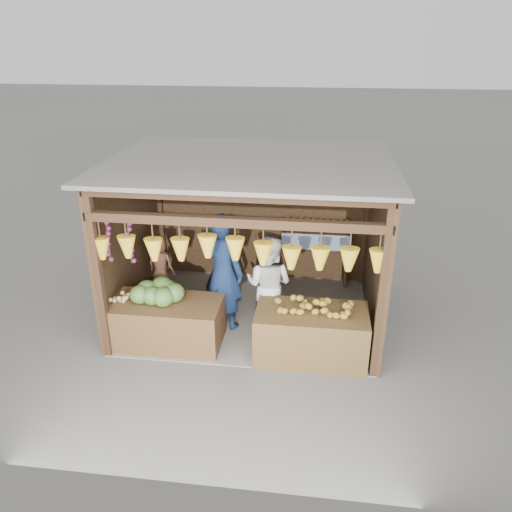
{
  "coord_description": "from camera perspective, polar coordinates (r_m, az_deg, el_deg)",
  "views": [
    {
      "loc": [
        1.03,
        -7.33,
        4.39
      ],
      "look_at": [
        0.11,
        -0.1,
        1.14
      ],
      "focal_mm": 35.0,
      "sensor_mm": 36.0,
      "label": 1
    }
  ],
  "objects": [
    {
      "name": "woman_standing",
      "position": [
        7.82,
        1.47,
        -3.25
      ],
      "size": [
        0.92,
        0.8,
        1.61
      ],
      "primitive_type": "imported",
      "rotation": [
        0.0,
        0.0,
        2.85
      ],
      "color": "white",
      "rests_on": "ground"
    },
    {
      "name": "tanfruit_pile",
      "position": [
        7.76,
        -15.27,
        -4.62
      ],
      "size": [
        0.34,
        0.4,
        0.13
      ],
      "primitive_type": null,
      "color": "tan",
      "rests_on": "counter_left"
    },
    {
      "name": "mango_pile",
      "position": [
        7.17,
        7.13,
        -5.6
      ],
      "size": [
        1.4,
        0.64,
        0.22
      ],
      "primitive_type": null,
      "color": "#C45D1A",
      "rests_on": "counter_right"
    },
    {
      "name": "man_standing",
      "position": [
        7.84,
        -3.81,
        -1.81
      ],
      "size": [
        0.84,
        0.71,
        1.95
      ],
      "primitive_type": "imported",
      "rotation": [
        0.0,
        0.0,
        2.74
      ],
      "color": "#122345",
      "rests_on": "ground"
    },
    {
      "name": "vendor_seated",
      "position": [
        8.63,
        -10.85,
        -0.98
      ],
      "size": [
        0.55,
        0.43,
        0.99
      ],
      "primitive_type": "imported",
      "rotation": [
        0.0,
        0.0,
        2.86
      ],
      "color": "brown",
      "rests_on": "stool"
    },
    {
      "name": "counter_left",
      "position": [
        7.8,
        -10.33,
        -7.51
      ],
      "size": [
        1.72,
        0.85,
        0.72
      ],
      "primitive_type": "cube",
      "color": "#4C2F19",
      "rests_on": "ground"
    },
    {
      "name": "stool",
      "position": [
        8.92,
        -10.53,
        -4.75
      ],
      "size": [
        0.33,
        0.33,
        0.31
      ],
      "primitive_type": "cube",
      "color": "black",
      "rests_on": "ground"
    },
    {
      "name": "counter_right",
      "position": [
        7.42,
        6.29,
        -8.86
      ],
      "size": [
        1.62,
        0.85,
        0.76
      ],
      "primitive_type": "cube",
      "color": "#473217",
      "rests_on": "ground"
    },
    {
      "name": "stall_structure",
      "position": [
        7.85,
        -0.97,
        3.73
      ],
      "size": [
        4.3,
        3.3,
        2.66
      ],
      "color": "slate",
      "rests_on": "ground"
    },
    {
      "name": "back_shelf",
      "position": [
        9.3,
        6.85,
        1.65
      ],
      "size": [
        1.25,
        0.32,
        1.32
      ],
      "color": "#382314",
      "rests_on": "ground"
    },
    {
      "name": "ground",
      "position": [
        8.6,
        -0.64,
        -6.64
      ],
      "size": [
        80.0,
        80.0,
        0.0
      ],
      "primitive_type": "plane",
      "color": "#514F49",
      "rests_on": "ground"
    },
    {
      "name": "melon_pile",
      "position": [
        7.63,
        -11.15,
        -3.9
      ],
      "size": [
        1.0,
        0.5,
        0.32
      ],
      "primitive_type": null,
      "color": "#215115",
      "rests_on": "counter_left"
    }
  ]
}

